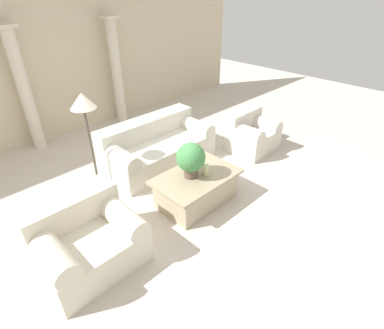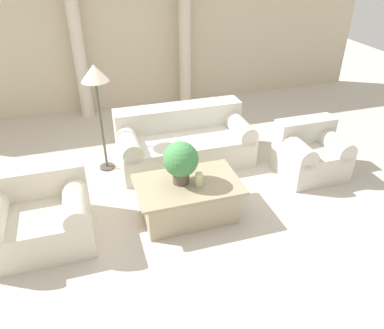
{
  "view_description": "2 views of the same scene",
  "coord_description": "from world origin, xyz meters",
  "px_view_note": "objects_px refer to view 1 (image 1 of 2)",
  "views": [
    {
      "loc": [
        -2.5,
        -2.96,
        2.89
      ],
      "look_at": [
        0.18,
        -0.25,
        0.55
      ],
      "focal_mm": 28.0,
      "sensor_mm": 36.0,
      "label": 1
    },
    {
      "loc": [
        -0.94,
        -3.96,
        2.99
      ],
      "look_at": [
        0.25,
        -0.1,
        0.52
      ],
      "focal_mm": 35.0,
      "sensor_mm": 36.0,
      "label": 2
    }
  ],
  "objects_px": {
    "coffee_table": "(196,188)",
    "potted_plant": "(191,158)",
    "sofa_long": "(156,146)",
    "armchair": "(251,133)",
    "floor_lamp": "(84,108)",
    "loveseat": "(85,238)"
  },
  "relations": [
    {
      "from": "coffee_table",
      "to": "potted_plant",
      "type": "height_order",
      "value": "potted_plant"
    },
    {
      "from": "sofa_long",
      "to": "armchair",
      "type": "height_order",
      "value": "sofa_long"
    },
    {
      "from": "sofa_long",
      "to": "armchair",
      "type": "bearing_deg",
      "value": -28.81
    },
    {
      "from": "armchair",
      "to": "floor_lamp",
      "type": "bearing_deg",
      "value": 160.64
    },
    {
      "from": "floor_lamp",
      "to": "potted_plant",
      "type": "bearing_deg",
      "value": -60.71
    },
    {
      "from": "sofa_long",
      "to": "loveseat",
      "type": "distance_m",
      "value": 2.37
    },
    {
      "from": "sofa_long",
      "to": "potted_plant",
      "type": "xyz_separation_m",
      "value": [
        -0.4,
        -1.3,
        0.45
      ]
    },
    {
      "from": "coffee_table",
      "to": "armchair",
      "type": "bearing_deg",
      "value": 12.55
    },
    {
      "from": "loveseat",
      "to": "coffee_table",
      "type": "distance_m",
      "value": 1.72
    },
    {
      "from": "sofa_long",
      "to": "coffee_table",
      "type": "bearing_deg",
      "value": -103.57
    },
    {
      "from": "loveseat",
      "to": "armchair",
      "type": "distance_m",
      "value": 3.69
    },
    {
      "from": "potted_plant",
      "to": "armchair",
      "type": "height_order",
      "value": "potted_plant"
    },
    {
      "from": "potted_plant",
      "to": "floor_lamp",
      "type": "xyz_separation_m",
      "value": [
        -0.78,
        1.38,
        0.58
      ]
    },
    {
      "from": "sofa_long",
      "to": "potted_plant",
      "type": "distance_m",
      "value": 1.43
    },
    {
      "from": "sofa_long",
      "to": "coffee_table",
      "type": "xyz_separation_m",
      "value": [
        -0.32,
        -1.34,
        -0.09
      ]
    },
    {
      "from": "potted_plant",
      "to": "loveseat",
      "type": "bearing_deg",
      "value": 176.89
    },
    {
      "from": "potted_plant",
      "to": "coffee_table",
      "type": "bearing_deg",
      "value": -30.91
    },
    {
      "from": "coffee_table",
      "to": "loveseat",
      "type": "bearing_deg",
      "value": 175.58
    },
    {
      "from": "loveseat",
      "to": "floor_lamp",
      "type": "height_order",
      "value": "floor_lamp"
    },
    {
      "from": "floor_lamp",
      "to": "coffee_table",
      "type": "bearing_deg",
      "value": -59.28
    },
    {
      "from": "floor_lamp",
      "to": "armchair",
      "type": "xyz_separation_m",
      "value": [
        2.81,
        -0.99,
        -1.02
      ]
    },
    {
      "from": "potted_plant",
      "to": "armchair",
      "type": "xyz_separation_m",
      "value": [
        2.04,
        0.39,
        -0.44
      ]
    }
  ]
}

